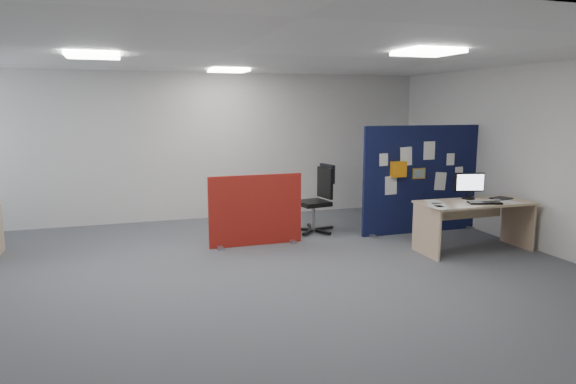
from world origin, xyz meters
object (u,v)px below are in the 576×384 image
object	(u,v)px
office_chair	(319,194)
main_desk	(472,213)
monitor_main	(469,184)
red_divider	(256,211)
navy_divider	(422,180)

from	to	relation	value
office_chair	main_desk	bearing A→B (deg)	-55.09
monitor_main	red_divider	bearing A→B (deg)	174.60
main_desk	monitor_main	size ratio (longest dim) A/B	3.73
navy_divider	red_divider	distance (m)	2.85
navy_divider	office_chair	world-z (taller)	navy_divider
navy_divider	main_desk	world-z (taller)	navy_divider
red_divider	office_chair	bearing A→B (deg)	22.09
red_divider	office_chair	size ratio (longest dim) A/B	1.29
main_desk	monitor_main	bearing A→B (deg)	74.57
red_divider	office_chair	distance (m)	1.33
navy_divider	main_desk	bearing A→B (deg)	-84.48
navy_divider	red_divider	size ratio (longest dim) A/B	1.50
office_chair	navy_divider	bearing A→B (deg)	-29.16
navy_divider	office_chair	size ratio (longest dim) A/B	1.94
monitor_main	red_divider	xyz separation A→B (m)	(-2.99, 1.06, -0.42)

